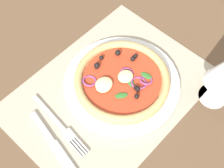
{
  "coord_description": "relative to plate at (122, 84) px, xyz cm",
  "views": [
    {
      "loc": [
        27.05,
        26.02,
        64.96
      ],
      "look_at": [
        -0.97,
        0.0,
        2.46
      ],
      "focal_mm": 53.23,
      "sensor_mm": 36.0,
      "label": 1
    }
  ],
  "objects": [
    {
      "name": "pizza",
      "position": [
        0.06,
        -0.04,
        1.63
      ],
      "size": [
        21.44,
        21.44,
        2.64
      ],
      "color": "tan",
      "rests_on": "plate"
    },
    {
      "name": "fork",
      "position": [
        16.54,
        -2.17,
        -0.31
      ],
      "size": [
        3.21,
        18.06,
        0.44
      ],
      "rotation": [
        0.0,
        0.0,
        1.48
      ],
      "color": "silver",
      "rests_on": "placemat"
    },
    {
      "name": "plate",
      "position": [
        0.0,
        0.0,
        0.0
      ],
      "size": [
        26.3,
        26.3,
        1.06
      ],
      "primitive_type": "cylinder",
      "color": "white",
      "rests_on": "placemat"
    },
    {
      "name": "placemat",
      "position": [
        3.23,
        -0.93,
        -0.73
      ],
      "size": [
        44.02,
        32.02,
        0.4
      ],
      "primitive_type": "cube",
      "color": "#A39984",
      "rests_on": "ground_plane"
    },
    {
      "name": "knife",
      "position": [
        20.49,
        0.78,
        -0.27
      ],
      "size": [
        5.32,
        19.96,
        0.62
      ],
      "rotation": [
        0.0,
        0.0,
        1.38
      ],
      "color": "silver",
      "rests_on": "placemat"
    },
    {
      "name": "ground_plane",
      "position": [
        3.23,
        -0.93,
        -2.13
      ],
      "size": [
        190.0,
        140.0,
        2.4
      ],
      "primitive_type": "cube",
      "color": "brown"
    }
  ]
}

